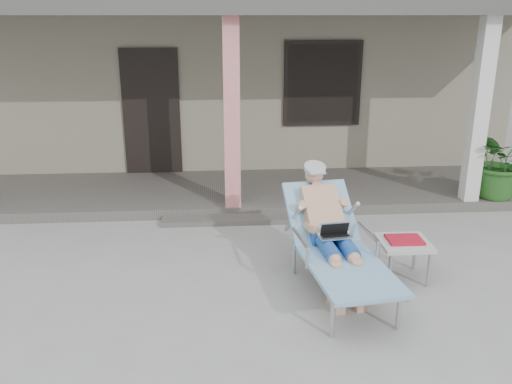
{
  "coord_description": "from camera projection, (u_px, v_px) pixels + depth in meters",
  "views": [
    {
      "loc": [
        -0.21,
        -5.22,
        2.77
      ],
      "look_at": [
        0.22,
        0.6,
        0.85
      ],
      "focal_mm": 38.0,
      "sensor_mm": 36.0,
      "label": 1
    }
  ],
  "objects": [
    {
      "name": "porch_deck",
      "position": [
        231.0,
        192.0,
        8.64
      ],
      "size": [
        10.0,
        2.0,
        0.15
      ],
      "primitive_type": "cube",
      "color": "#605B56",
      "rests_on": "ground"
    },
    {
      "name": "potted_palm",
      "position": [
        500.0,
        160.0,
        8.01
      ],
      "size": [
        1.2,
        1.1,
        1.13
      ],
      "primitive_type": "imported",
      "rotation": [
        0.0,
        0.0,
        0.25
      ],
      "color": "#26591E",
      "rests_on": "porch_deck"
    },
    {
      "name": "porch_step",
      "position": [
        234.0,
        220.0,
        7.57
      ],
      "size": [
        2.0,
        0.3,
        0.07
      ],
      "primitive_type": "cube",
      "color": "#605B56",
      "rests_on": "ground"
    },
    {
      "name": "porch_overhang",
      "position": [
        229.0,
        13.0,
        7.75
      ],
      "size": [
        10.0,
        2.3,
        2.85
      ],
      "color": "silver",
      "rests_on": "porch_deck"
    },
    {
      "name": "lounger",
      "position": [
        334.0,
        216.0,
        5.59
      ],
      "size": [
        0.97,
        2.01,
        1.27
      ],
      "rotation": [
        0.0,
        0.0,
        0.13
      ],
      "color": "#B7B7BC",
      "rests_on": "ground"
    },
    {
      "name": "side_table",
      "position": [
        404.0,
        245.0,
        5.85
      ],
      "size": [
        0.54,
        0.54,
        0.48
      ],
      "rotation": [
        0.0,
        0.0,
        -0.01
      ],
      "color": "beige",
      "rests_on": "ground"
    },
    {
      "name": "house",
      "position": [
        225.0,
        69.0,
        11.46
      ],
      "size": [
        10.4,
        5.4,
        3.3
      ],
      "color": "gray",
      "rests_on": "ground"
    },
    {
      "name": "ground",
      "position": [
        240.0,
        285.0,
        5.82
      ],
      "size": [
        60.0,
        60.0,
        0.0
      ],
      "primitive_type": "plane",
      "color": "#9E9E99",
      "rests_on": "ground"
    }
  ]
}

